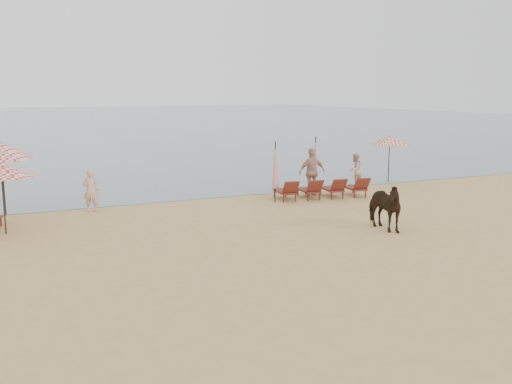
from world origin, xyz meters
The scene contains 12 objects.
ground centered at (0.00, 0.00, 0.00)m, with size 120.00×120.00×0.00m, color tan.
sea centered at (0.00, 80.00, 0.00)m, with size 160.00×140.00×0.06m, color #51606B.
lounger_cluster_right centered at (4.41, 8.18, 0.40)m, with size 3.83×2.06×0.58m.
umbrella_open_left_a centered at (-7.39, 7.17, 1.96)m, with size 1.92×1.92×2.18m.
umbrella_open_left_b centered at (-7.33, 10.04, 2.30)m, with size 2.08×2.12×2.66m.
umbrella_open_right centered at (9.51, 10.52, 1.99)m, with size 1.81×1.81×2.21m.
umbrella_closed_left centered at (2.30, 8.22, 1.46)m, with size 0.29×0.29×2.37m.
umbrella_closed_right centered at (5.26, 10.21, 1.44)m, with size 0.28×0.28×2.34m.
cow centered at (3.33, 2.82, 0.76)m, with size 0.82×1.81×1.53m, color black.
beachgoer_left centered at (-4.49, 9.46, 0.78)m, with size 0.57×0.37×1.55m, color tan.
beachgoer_right_a centered at (7.30, 10.11, 0.76)m, with size 0.74×0.58×1.53m, color tan.
beachgoer_right_b centered at (4.37, 8.94, 0.99)m, with size 1.15×0.48×1.97m, color tan.
Camera 1 is at (-7.51, -11.33, 4.30)m, focal length 40.00 mm.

